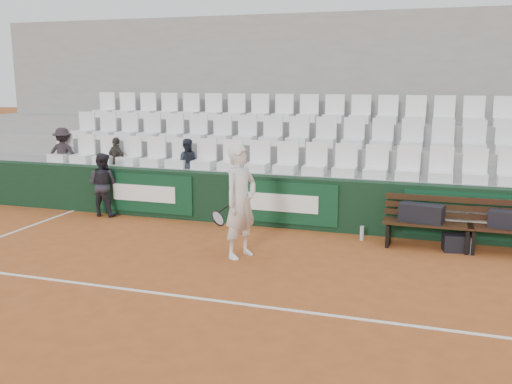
{
  "coord_description": "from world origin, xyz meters",
  "views": [
    {
      "loc": [
        2.67,
        -6.6,
        2.91
      ],
      "look_at": [
        -0.26,
        2.4,
        1.0
      ],
      "focal_mm": 40.0,
      "sensor_mm": 36.0,
      "label": 1
    }
  ],
  "objects_px": {
    "water_bottle_far": "(473,247)",
    "sports_bag_ground": "(458,243)",
    "tennis_player": "(240,202)",
    "bench_left": "(427,235)",
    "water_bottle_near": "(362,233)",
    "ball_kid": "(103,184)",
    "spectator_b": "(116,141)",
    "spectator_c": "(186,143)",
    "sports_bag_right": "(508,220)",
    "sports_bag_left": "(421,213)",
    "spectator_a": "(62,135)"
  },
  "relations": [
    {
      "from": "sports_bag_right",
      "to": "spectator_c",
      "type": "height_order",
      "value": "spectator_c"
    },
    {
      "from": "water_bottle_far",
      "to": "tennis_player",
      "type": "distance_m",
      "value": 3.95
    },
    {
      "from": "tennis_player",
      "to": "spectator_b",
      "type": "bearing_deg",
      "value": 146.18
    },
    {
      "from": "bench_left",
      "to": "sports_bag_right",
      "type": "height_order",
      "value": "sports_bag_right"
    },
    {
      "from": "ball_kid",
      "to": "spectator_b",
      "type": "height_order",
      "value": "spectator_b"
    },
    {
      "from": "sports_bag_left",
      "to": "spectator_c",
      "type": "bearing_deg",
      "value": 167.29
    },
    {
      "from": "spectator_c",
      "to": "sports_bag_right",
      "type": "bearing_deg",
      "value": 151.78
    },
    {
      "from": "water_bottle_near",
      "to": "ball_kid",
      "type": "distance_m",
      "value": 5.54
    },
    {
      "from": "bench_left",
      "to": "sports_bag_left",
      "type": "bearing_deg",
      "value": 176.39
    },
    {
      "from": "sports_bag_left",
      "to": "tennis_player",
      "type": "xyz_separation_m",
      "value": [
        -2.79,
        -1.48,
        0.32
      ]
    },
    {
      "from": "tennis_player",
      "to": "spectator_c",
      "type": "relative_size",
      "value": 1.73
    },
    {
      "from": "sports_bag_left",
      "to": "water_bottle_far",
      "type": "height_order",
      "value": "sports_bag_left"
    },
    {
      "from": "tennis_player",
      "to": "sports_bag_left",
      "type": "bearing_deg",
      "value": 27.92
    },
    {
      "from": "sports_bag_right",
      "to": "ball_kid",
      "type": "distance_m",
      "value": 7.92
    },
    {
      "from": "sports_bag_right",
      "to": "tennis_player",
      "type": "bearing_deg",
      "value": -160.07
    },
    {
      "from": "sports_bag_left",
      "to": "spectator_a",
      "type": "bearing_deg",
      "value": 172.14
    },
    {
      "from": "tennis_player",
      "to": "ball_kid",
      "type": "bearing_deg",
      "value": 154.5
    },
    {
      "from": "bench_left",
      "to": "tennis_player",
      "type": "relative_size",
      "value": 0.81
    },
    {
      "from": "sports_bag_left",
      "to": "water_bottle_near",
      "type": "relative_size",
      "value": 2.78
    },
    {
      "from": "water_bottle_far",
      "to": "spectator_a",
      "type": "xyz_separation_m",
      "value": [
        -8.93,
        1.3,
        1.48
      ]
    },
    {
      "from": "water_bottle_far",
      "to": "bench_left",
      "type": "bearing_deg",
      "value": 166.42
    },
    {
      "from": "water_bottle_near",
      "to": "spectator_c",
      "type": "height_order",
      "value": "spectator_c"
    },
    {
      "from": "sports_bag_ground",
      "to": "spectator_b",
      "type": "bearing_deg",
      "value": 170.8
    },
    {
      "from": "sports_bag_right",
      "to": "spectator_b",
      "type": "distance_m",
      "value": 8.18
    },
    {
      "from": "spectator_b",
      "to": "spectator_c",
      "type": "relative_size",
      "value": 0.97
    },
    {
      "from": "sports_bag_right",
      "to": "spectator_a",
      "type": "height_order",
      "value": "spectator_a"
    },
    {
      "from": "water_bottle_far",
      "to": "spectator_a",
      "type": "relative_size",
      "value": 0.22
    },
    {
      "from": "tennis_player",
      "to": "spectator_c",
      "type": "xyz_separation_m",
      "value": [
        -2.15,
        2.59,
        0.61
      ]
    },
    {
      "from": "bench_left",
      "to": "ball_kid",
      "type": "xyz_separation_m",
      "value": [
        -6.64,
        0.31,
        0.45
      ]
    },
    {
      "from": "water_bottle_near",
      "to": "spectator_b",
      "type": "height_order",
      "value": "spectator_b"
    },
    {
      "from": "tennis_player",
      "to": "spectator_b",
      "type": "relative_size",
      "value": 1.77
    },
    {
      "from": "sports_bag_left",
      "to": "spectator_b",
      "type": "xyz_separation_m",
      "value": [
        -6.66,
        1.11,
        0.92
      ]
    },
    {
      "from": "sports_bag_left",
      "to": "ball_kid",
      "type": "bearing_deg",
      "value": 177.33
    },
    {
      "from": "bench_left",
      "to": "spectator_b",
      "type": "bearing_deg",
      "value": 170.6
    },
    {
      "from": "sports_bag_left",
      "to": "sports_bag_ground",
      "type": "xyz_separation_m",
      "value": [
        0.62,
        -0.07,
        -0.46
      ]
    },
    {
      "from": "spectator_b",
      "to": "water_bottle_far",
      "type": "bearing_deg",
      "value": -168.8
    },
    {
      "from": "sports_bag_ground",
      "to": "spectator_b",
      "type": "xyz_separation_m",
      "value": [
        -7.29,
        1.18,
        1.38
      ]
    },
    {
      "from": "bench_left",
      "to": "spectator_c",
      "type": "distance_m",
      "value": 5.34
    },
    {
      "from": "sports_bag_left",
      "to": "sports_bag_ground",
      "type": "distance_m",
      "value": 0.78
    },
    {
      "from": "water_bottle_far",
      "to": "tennis_player",
      "type": "height_order",
      "value": "tennis_player"
    },
    {
      "from": "ball_kid",
      "to": "spectator_a",
      "type": "xyz_separation_m",
      "value": [
        -1.55,
        0.81,
        0.94
      ]
    },
    {
      "from": "sports_bag_ground",
      "to": "spectator_b",
      "type": "relative_size",
      "value": 0.46
    },
    {
      "from": "sports_bag_ground",
      "to": "ball_kid",
      "type": "distance_m",
      "value": 7.18
    },
    {
      "from": "tennis_player",
      "to": "bench_left",
      "type": "bearing_deg",
      "value": 26.89
    },
    {
      "from": "sports_bag_ground",
      "to": "water_bottle_near",
      "type": "xyz_separation_m",
      "value": [
        -1.64,
        0.17,
        -0.02
      ]
    },
    {
      "from": "spectator_a",
      "to": "sports_bag_ground",
      "type": "bearing_deg",
      "value": 157.02
    },
    {
      "from": "water_bottle_far",
      "to": "sports_bag_ground",
      "type": "bearing_deg",
      "value": 152.23
    },
    {
      "from": "bench_left",
      "to": "ball_kid",
      "type": "relative_size",
      "value": 1.11
    },
    {
      "from": "spectator_b",
      "to": "spectator_a",
      "type": "bearing_deg",
      "value": 21.02
    },
    {
      "from": "sports_bag_right",
      "to": "sports_bag_ground",
      "type": "bearing_deg",
      "value": -172.38
    }
  ]
}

